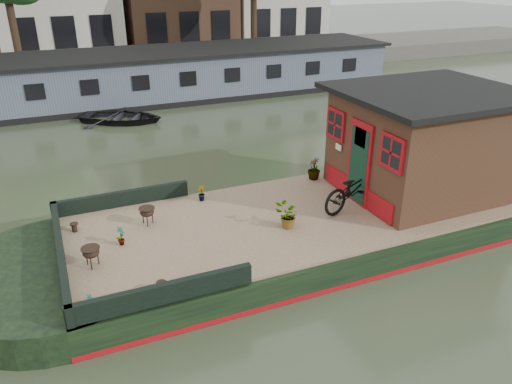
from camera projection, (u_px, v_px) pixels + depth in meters
name	position (u px, v px, depth m)	size (l,w,h in m)	color
ground	(338.00, 230.00, 11.50)	(120.00, 120.00, 0.00)	#303924
houseboat_hull	(287.00, 231.00, 10.91)	(14.01, 4.02, 0.60)	black
houseboat_deck	(340.00, 206.00, 11.24)	(11.80, 3.80, 0.05)	#9D8361
bow_bulwark	(109.00, 244.00, 9.33)	(3.00, 4.00, 0.35)	black
cabin	(425.00, 141.00, 11.51)	(4.00, 3.50, 2.42)	black
bicycle	(354.00, 188.00, 10.93)	(0.64, 1.82, 0.96)	black
potted_plant_a	(121.00, 236.00, 9.56)	(0.21, 0.14, 0.40)	maroon
potted_plant_b	(201.00, 193.00, 11.40)	(0.19, 0.15, 0.34)	brown
potted_plant_c	(287.00, 216.00, 10.17)	(0.48, 0.41, 0.53)	brown
potted_plant_d	(314.00, 169.00, 12.49)	(0.32, 0.32, 0.56)	brown
potted_plant_e	(90.00, 302.00, 7.80)	(0.15, 0.10, 0.28)	#9F5D2E
brazier_front	(92.00, 257.00, 8.89)	(0.36, 0.36, 0.38)	black
brazier_rear	(147.00, 216.00, 10.34)	(0.35, 0.35, 0.38)	black
bollard_port	(74.00, 227.00, 10.10)	(0.16, 0.16, 0.18)	black
bollard_stbd	(162.00, 287.00, 8.22)	(0.17, 0.17, 0.20)	black
dinghy	(121.00, 114.00, 19.27)	(2.26, 3.17, 0.66)	black
far_houseboat	(176.00, 75.00, 22.79)	(20.40, 4.40, 2.11)	#51576C
quay	(147.00, 63.00, 28.43)	(60.00, 6.00, 0.90)	#47443F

